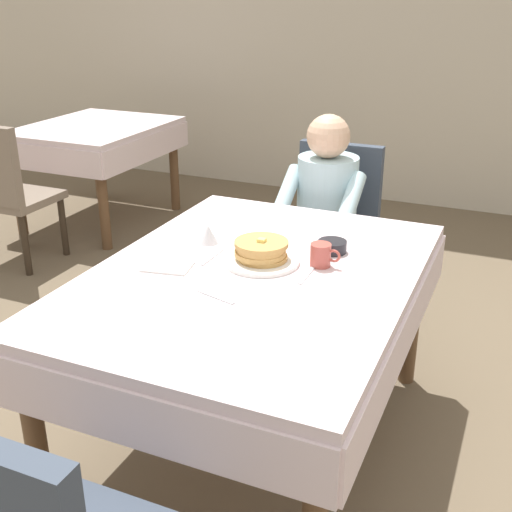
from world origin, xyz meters
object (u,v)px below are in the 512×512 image
Objects in this scene: fork_left_of_plate at (213,256)px; background_table_far at (96,141)px; bowl_butter at (332,246)px; cup_coffee at (321,255)px; diner_person at (324,206)px; breakfast_stack at (261,250)px; knife_right_of_plate at (309,273)px; background_chair_empty at (4,187)px; spoon_near_edge at (216,297)px; chair_diner at (333,223)px; plate_breakfast at (262,261)px; dining_table_main at (254,294)px; syrup_pitcher at (208,234)px.

background_table_far is at bearing 46.24° from fork_left_of_plate.
background_table_far is (-2.32, 1.64, -0.14)m from bowl_butter.
diner_person is at bearing 106.97° from cup_coffee.
breakfast_stack is 0.18× the size of background_table_far.
background_chair_empty reaches higher than knife_right_of_plate.
spoon_near_edge reaches higher than background_table_far.
chair_diner reaches higher than plate_breakfast.
cup_coffee is 2.48m from background_chair_empty.
cup_coffee is (0.20, 0.14, 0.13)m from dining_table_main.
fork_left_of_plate is at bearing -55.98° from syrup_pitcher.
plate_breakfast is 0.30× the size of background_chair_empty.
bowl_butter is (0.21, 0.21, -0.03)m from breakfast_stack.
diner_person reaches higher than background_chair_empty.
breakfast_stack is at bearing 93.42° from diner_person.
breakfast_stack is 1.81× the size of bowl_butter.
fork_left_of_plate is (-0.20, 0.06, 0.09)m from dining_table_main.
bowl_butter is 2.43m from background_chair_empty.
syrup_pitcher is at bearing 74.11° from knife_right_of_plate.
breakfast_stack is 0.21× the size of background_chair_empty.
syrup_pitcher is at bearing 160.03° from plate_breakfast.
knife_right_of_plate is at bearing -93.85° from bowl_butter.
plate_breakfast is (-0.01, 0.08, 0.10)m from dining_table_main.
dining_table_main is at bearing -84.91° from breakfast_stack.
background_chair_empty reaches higher than cup_coffee.
breakfast_stack reaches higher than spoon_near_edge.
diner_person is 0.87m from syrup_pitcher.
knife_right_of_plate is at bearing 102.60° from chair_diner.
bowl_butter is at bearing 55.22° from dining_table_main.
bowl_butter is 1.37× the size of syrup_pitcher.
cup_coffee is 1.41× the size of syrup_pitcher.
spoon_near_edge is (0.03, -1.26, 0.07)m from diner_person.
chair_diner is at bearing -20.35° from background_table_far.
bowl_butter is 0.46m from fork_left_of_plate.
bowl_butter is 2.85m from background_table_far.
diner_person is (-0.00, -0.16, 0.14)m from chair_diner.
fork_left_of_plate is at bearing 88.51° from knife_right_of_plate.
diner_person is 5.60× the size of knife_right_of_plate.
spoon_near_edge is (0.03, -1.41, 0.21)m from chair_diner.
cup_coffee is at bearing 35.26° from dining_table_main.
diner_person reaches higher than chair_diner.
knife_right_of_plate is at bearing -102.27° from cup_coffee.
syrup_pitcher is 0.49m from spoon_near_edge.
dining_table_main is at bearing -124.78° from bowl_butter.
chair_diner and background_chair_empty have the same top height.
background_chair_empty is at bearing 66.72° from knife_right_of_plate.
bowl_butter is (0.26, -0.88, 0.23)m from chair_diner.
fork_left_of_plate is at bearing -25.58° from background_chair_empty.
bowl_butter is 0.10× the size of background_table_far.
spoon_near_edge is at bearing -93.70° from breakfast_stack.
bowl_butter is (0.26, -0.73, 0.09)m from diner_person.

